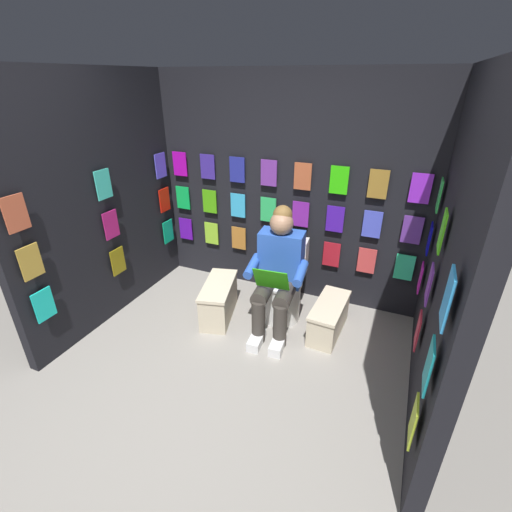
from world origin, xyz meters
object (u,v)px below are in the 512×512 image
object	(u,v)px
toilet	(283,286)
comic_longbox_near	(329,318)
comic_longbox_far	(219,300)
person_reading	(278,272)

from	to	relation	value
toilet	comic_longbox_near	distance (m)	0.54
comic_longbox_near	comic_longbox_far	bearing A→B (deg)	12.19
comic_longbox_near	toilet	bearing A→B (deg)	-10.58
person_reading	toilet	bearing A→B (deg)	-90.73
comic_longbox_near	comic_longbox_far	xyz separation A→B (m)	(1.07, 0.18, 0.03)
comic_longbox_far	toilet	bearing A→B (deg)	-167.62
toilet	person_reading	xyz separation A→B (m)	(-0.02, 0.23, 0.27)
toilet	comic_longbox_far	distance (m)	0.66
toilet	person_reading	distance (m)	0.35
toilet	comic_longbox_near	xyz separation A→B (m)	(-0.50, 0.12, -0.17)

